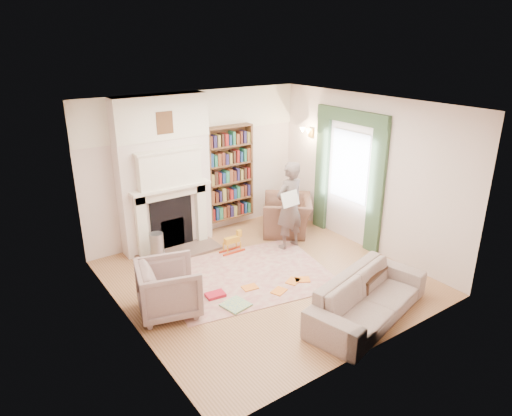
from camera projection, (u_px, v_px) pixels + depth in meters
floor at (265, 278)px, 7.50m from camera, size 4.50×4.50×0.00m
ceiling at (266, 105)px, 6.51m from camera, size 4.50×4.50×0.00m
wall_back at (196, 165)px, 8.73m from camera, size 4.50×0.00×4.50m
wall_front at (379, 251)px, 5.28m from camera, size 4.50×0.00×4.50m
wall_left at (122, 231)px, 5.80m from camera, size 0.00×4.50×4.50m
wall_right at (366, 174)px, 8.21m from camera, size 0.00×4.50×4.50m
fireplace at (164, 175)px, 8.18m from camera, size 1.70×0.58×2.80m
bookcase at (229, 173)px, 9.06m from camera, size 1.00×0.24×1.85m
window at (350, 166)px, 8.49m from camera, size 0.02×0.90×1.30m
curtain_left at (376, 189)px, 8.02m from camera, size 0.07×0.32×2.40m
curtain_right at (322, 171)px, 9.09m from camera, size 0.07×0.32×2.40m
pelmet at (352, 116)px, 8.13m from camera, size 0.09×1.70×0.24m
wall_sconce at (304, 134)px, 9.06m from camera, size 0.20×0.24×0.24m
rug at (247, 275)px, 7.57m from camera, size 2.94×2.46×0.01m
armchair_reading at (287, 215)px, 9.17m from camera, size 1.40×1.43×0.70m
armchair_left at (169, 288)px, 6.45m from camera, size 1.03×1.01×0.77m
sofa at (368, 297)px, 6.36m from camera, size 2.25×1.32×0.62m
man_reading at (289, 206)px, 8.30m from camera, size 0.64×0.46×1.66m
newspaper at (290, 199)px, 7.99m from camera, size 0.39×0.15×0.26m
coffee_table at (364, 283)px, 6.89m from camera, size 0.80×0.64×0.45m
paraffin_heater at (157, 248)px, 7.92m from camera, size 0.28×0.28×0.55m
rocking_horse at (232, 242)px, 8.31m from camera, size 0.46×0.19×0.41m
board_game at (236, 305)px, 6.69m from camera, size 0.41×0.41×0.03m
game_box_lid at (215, 295)px, 6.94m from camera, size 0.31×0.22×0.05m
comic_annuals at (281, 285)px, 7.25m from camera, size 1.12×0.58×0.02m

